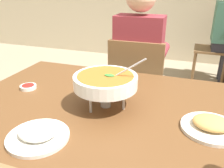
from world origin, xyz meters
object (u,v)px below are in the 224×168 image
(chair_diner_main, at_px, (137,86))
(diner_main, at_px, (139,57))
(dining_table_main, at_px, (102,121))
(chair_bg_middle, at_px, (219,45))
(sauce_dish, at_px, (28,87))
(patron_bg_middle, at_px, (224,28))
(curry_bowl, at_px, (105,82))
(rice_plate, at_px, (38,134))
(appetizer_plate, at_px, (211,125))

(chair_diner_main, relative_size, diner_main, 0.69)
(dining_table_main, xyz_separation_m, chair_bg_middle, (0.73, 2.48, -0.13))
(sauce_dish, relative_size, chair_bg_middle, 0.10)
(chair_bg_middle, relative_size, patron_bg_middle, 0.69)
(chair_diner_main, relative_size, chair_bg_middle, 1.00)
(curry_bowl, relative_size, sauce_dish, 3.69)
(dining_table_main, relative_size, patron_bg_middle, 1.06)
(chair_diner_main, distance_m, chair_bg_middle, 1.85)
(diner_main, bearing_deg, rice_plate, -96.67)
(patron_bg_middle, bearing_deg, appetizer_plate, -95.77)
(chair_bg_middle, bearing_deg, diner_main, -113.67)
(chair_diner_main, xyz_separation_m, curry_bowl, (0.02, -0.78, 0.35))
(dining_table_main, relative_size, sauce_dish, 15.50)
(chair_diner_main, height_order, rice_plate, chair_diner_main)
(dining_table_main, distance_m, appetizer_plate, 0.51)
(diner_main, relative_size, chair_bg_middle, 1.46)
(rice_plate, relative_size, appetizer_plate, 1.00)
(chair_diner_main, height_order, patron_bg_middle, patron_bg_middle)
(chair_bg_middle, bearing_deg, patron_bg_middle, -66.61)
(dining_table_main, bearing_deg, sauce_dish, 175.07)
(appetizer_plate, bearing_deg, rice_plate, -155.89)
(curry_bowl, bearing_deg, patron_bg_middle, 73.44)
(appetizer_plate, bearing_deg, chair_diner_main, 120.94)
(chair_diner_main, xyz_separation_m, sauce_dish, (-0.46, -0.74, 0.24))
(chair_diner_main, distance_m, sauce_dish, 0.90)
(dining_table_main, xyz_separation_m, appetizer_plate, (0.50, -0.05, 0.11))
(chair_diner_main, relative_size, sauce_dish, 10.00)
(diner_main, height_order, chair_bg_middle, diner_main)
(sauce_dish, bearing_deg, rice_plate, -48.45)
(chair_diner_main, height_order, sauce_dish, chair_diner_main)
(curry_bowl, height_order, sauce_dish, curry_bowl)
(dining_table_main, xyz_separation_m, sauce_dish, (-0.46, 0.04, 0.10))
(diner_main, relative_size, patron_bg_middle, 1.00)
(chair_diner_main, xyz_separation_m, rice_plate, (-0.13, -1.11, 0.25))
(rice_plate, relative_size, chair_bg_middle, 0.27)
(dining_table_main, bearing_deg, patron_bg_middle, 72.93)
(dining_table_main, xyz_separation_m, curry_bowl, (0.02, -0.01, 0.22))
(dining_table_main, height_order, patron_bg_middle, patron_bg_middle)
(dining_table_main, height_order, rice_plate, rice_plate)
(sauce_dish, bearing_deg, patron_bg_middle, 63.17)
(rice_plate, height_order, sauce_dish, rice_plate)
(sauce_dish, bearing_deg, chair_bg_middle, 63.89)
(curry_bowl, height_order, appetizer_plate, curry_bowl)
(curry_bowl, bearing_deg, appetizer_plate, -5.42)
(sauce_dish, bearing_deg, chair_diner_main, 57.84)
(appetizer_plate, height_order, patron_bg_middle, patron_bg_middle)
(rice_plate, distance_m, sauce_dish, 0.50)
(dining_table_main, height_order, sauce_dish, sauce_dish)
(diner_main, height_order, appetizer_plate, diner_main)
(curry_bowl, distance_m, patron_bg_middle, 2.55)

